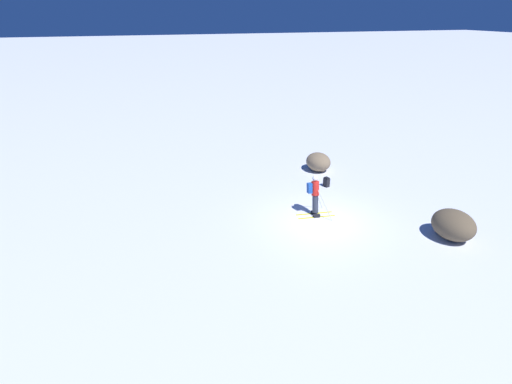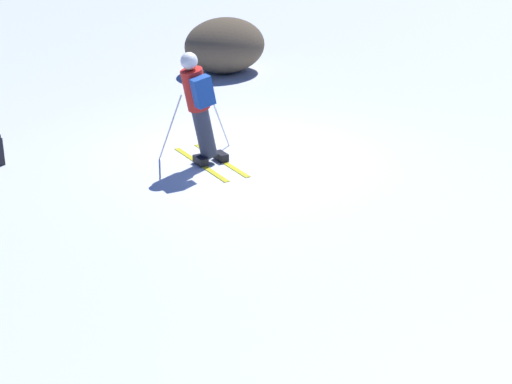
% 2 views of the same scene
% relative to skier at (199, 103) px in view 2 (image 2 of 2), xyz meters
% --- Properties ---
extents(ground_plane, '(300.00, 300.00, 0.00)m').
position_rel_skier_xyz_m(ground_plane, '(-0.77, -0.00, -1.01)').
color(ground_plane, white).
extents(skier, '(1.28, 1.74, 1.82)m').
position_rel_skier_xyz_m(skier, '(0.00, 0.00, 0.00)').
color(skier, yellow).
rests_on(skier, ground).
extents(exposed_boulder_1, '(1.80, 1.53, 1.17)m').
position_rel_skier_xyz_m(exposed_boulder_1, '(-3.61, -4.36, -0.42)').
color(exposed_boulder_1, brown).
rests_on(exposed_boulder_1, ground).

